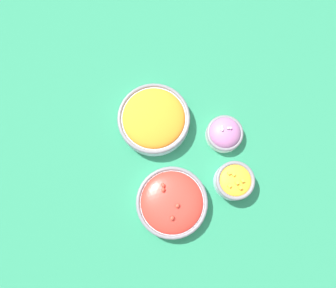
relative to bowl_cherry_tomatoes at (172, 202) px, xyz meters
name	(u,v)px	position (x,y,z in m)	size (l,w,h in m)	color
ground_plane	(168,146)	(0.15, -0.09, -0.03)	(3.00, 3.00, 0.00)	#23704C
bowl_cherry_tomatoes	(172,202)	(0.00, 0.00, 0.00)	(0.21, 0.21, 0.07)	silver
bowl_carrots	(154,119)	(0.24, -0.10, 0.00)	(0.22, 0.22, 0.07)	#B2C1CC
bowl_red_onion	(225,133)	(0.07, -0.26, 0.00)	(0.11, 0.11, 0.07)	silver
bowl_squash	(234,181)	(-0.06, -0.19, 0.00)	(0.12, 0.12, 0.07)	silver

